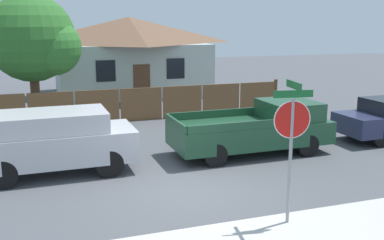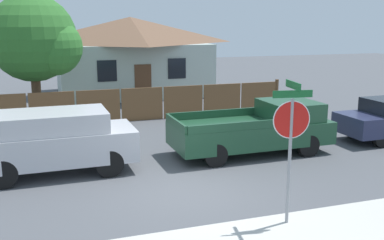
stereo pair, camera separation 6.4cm
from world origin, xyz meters
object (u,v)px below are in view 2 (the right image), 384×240
Objects in this scene: orange_pickup at (257,129)px; red_suv at (54,140)px; house at (131,54)px; stop_sign at (291,130)px; oak_tree at (37,40)px.

red_suv is at bearing 179.38° from orange_pickup.
house is 1.75× the size of orange_pickup.
orange_pickup is 5.39m from stop_sign.
stop_sign is at bearing -110.22° from orange_pickup.
stop_sign is at bearing -47.89° from red_suv.
oak_tree is 10.45m from orange_pickup.
oak_tree is 1.21× the size of red_suv.
house is 2.97× the size of stop_sign.
orange_pickup is at bearing 79.73° from stop_sign.
oak_tree reaches higher than house.
oak_tree is 13.57m from stop_sign.
house reaches higher than orange_pickup.
oak_tree is 8.05m from red_suv.
orange_pickup is (6.32, 0.00, -0.16)m from red_suv.
red_suv is 1.46× the size of stop_sign.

